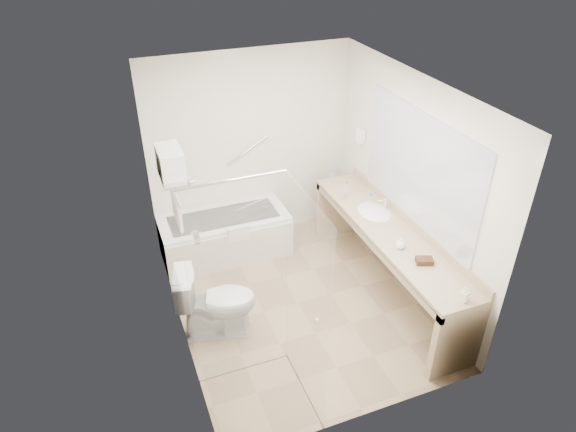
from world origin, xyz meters
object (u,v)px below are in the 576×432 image
object	(u,v)px
toilet	(217,302)
water_bottle_left	(370,202)
amenity_basket	(424,261)
vanity_counter	(388,246)
bathtub	(225,235)

from	to	relation	value
toilet	water_bottle_left	distance (m)	2.10
amenity_basket	water_bottle_left	size ratio (longest dim) A/B	0.78
amenity_basket	vanity_counter	bearing A→B (deg)	90.70
vanity_counter	toilet	world-z (taller)	vanity_counter
vanity_counter	water_bottle_left	xyz separation A→B (m)	(0.01, 0.47, 0.31)
amenity_basket	water_bottle_left	bearing A→B (deg)	89.93
water_bottle_left	vanity_counter	bearing A→B (deg)	-91.14
water_bottle_left	bathtub	bearing A→B (deg)	148.97
bathtub	vanity_counter	xyz separation A→B (m)	(1.52, -1.39, 0.36)
toilet	amenity_basket	distance (m)	2.15
bathtub	vanity_counter	world-z (taller)	vanity_counter
toilet	water_bottle_left	bearing A→B (deg)	-64.47
vanity_counter	water_bottle_left	size ratio (longest dim) A/B	12.75
bathtub	water_bottle_left	distance (m)	1.91
water_bottle_left	amenity_basket	bearing A→B (deg)	-90.07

